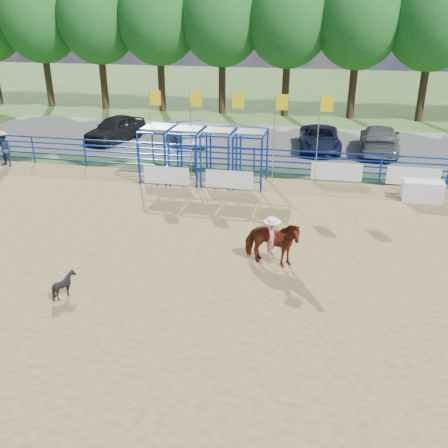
{
  "coord_description": "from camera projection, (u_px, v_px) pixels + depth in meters",
  "views": [
    {
      "loc": [
        3.39,
        -13.52,
        7.71
      ],
      "look_at": [
        0.36,
        1.0,
        1.3
      ],
      "focal_mm": 40.0,
      "sensor_mm": 36.0,
      "label": 1
    }
  ],
  "objects": [
    {
      "name": "ground",
      "position": [
        206.0,
        273.0,
        15.85
      ],
      "size": [
        120.0,
        120.0,
        0.0
      ],
      "primitive_type": "plane",
      "color": "#406026",
      "rests_on": "ground"
    },
    {
      "name": "arena_dirt",
      "position": [
        206.0,
        272.0,
        15.84
      ],
      "size": [
        30.0,
        20.0,
        0.02
      ],
      "primitive_type": "cube",
      "color": "olive",
      "rests_on": "ground"
    },
    {
      "name": "gravel_strip",
      "position": [
        271.0,
        143.0,
        31.12
      ],
      "size": [
        40.0,
        10.0,
        0.01
      ],
      "primitive_type": "cube",
      "color": "slate",
      "rests_on": "ground"
    },
    {
      "name": "announcer_table",
      "position": [
        423.0,
        191.0,
        21.56
      ],
      "size": [
        1.67,
        0.8,
        0.89
      ],
      "primitive_type": "cube",
      "rotation": [
        0.0,
        0.0,
        -0.01
      ],
      "color": "silver",
      "rests_on": "arena_dirt"
    },
    {
      "name": "horse_and_rider",
      "position": [
        272.0,
        241.0,
        15.96
      ],
      "size": [
        1.99,
        1.12,
        2.26
      ],
      "color": "maroon",
      "rests_on": "arena_dirt"
    },
    {
      "name": "calf",
      "position": [
        64.0,
        285.0,
        14.37
      ],
      "size": [
        0.87,
        0.83,
        0.75
      ],
      "primitive_type": "imported",
      "rotation": [
        0.0,
        0.0,
        2.0
      ],
      "color": "black",
      "rests_on": "arena_dirt"
    },
    {
      "name": "spectator_cowboy",
      "position": [
        4.0,
        150.0,
        26.13
      ],
      "size": [
        1.01,
        0.89,
        1.82
      ],
      "color": "navy",
      "rests_on": "arena_dirt"
    },
    {
      "name": "car_a",
      "position": [
        115.0,
        128.0,
        31.29
      ],
      "size": [
        2.95,
        4.99,
        1.59
      ],
      "primitive_type": "imported",
      "rotation": [
        0.0,
        0.0,
        -0.24
      ],
      "color": "black",
      "rests_on": "gravel_strip"
    },
    {
      "name": "car_b",
      "position": [
        189.0,
        132.0,
        30.74
      ],
      "size": [
        3.22,
        4.6,
        1.44
      ],
      "primitive_type": "imported",
      "rotation": [
        0.0,
        0.0,
        3.58
      ],
      "color": "#96999E",
      "rests_on": "gravel_strip"
    },
    {
      "name": "car_c",
      "position": [
        320.0,
        139.0,
        29.33
      ],
      "size": [
        2.65,
        5.1,
        1.37
      ],
      "primitive_type": "imported",
      "rotation": [
        0.0,
        0.0,
        0.08
      ],
      "color": "#151735",
      "rests_on": "gravel_strip"
    },
    {
      "name": "car_d",
      "position": [
        379.0,
        139.0,
        28.8
      ],
      "size": [
        2.52,
        5.53,
        1.57
      ],
      "primitive_type": "imported",
      "rotation": [
        0.0,
        0.0,
        3.08
      ],
      "color": "slate",
      "rests_on": "gravel_strip"
    },
    {
      "name": "perimeter_fence",
      "position": [
        206.0,
        252.0,
        15.55
      ],
      "size": [
        30.1,
        20.1,
        1.5
      ],
      "color": "#072B9E",
      "rests_on": "ground"
    },
    {
      "name": "chute_assembly",
      "position": [
        211.0,
        157.0,
        23.64
      ],
      "size": [
        19.32,
        2.41,
        4.2
      ],
      "color": "#072B9E",
      "rests_on": "ground"
    },
    {
      "name": "treeline",
      "position": [
        289.0,
        11.0,
        36.22
      ],
      "size": [
        56.4,
        6.4,
        11.24
      ],
      "color": "#3F2B19",
      "rests_on": "ground"
    }
  ]
}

